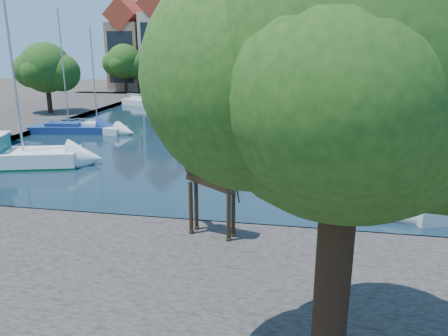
# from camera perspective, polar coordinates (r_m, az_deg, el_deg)

# --- Properties ---
(ground) EXTENTS (160.00, 160.00, 0.00)m
(ground) POSITION_cam_1_polar(r_m,az_deg,el_deg) (20.82, -9.40, -7.50)
(ground) COLOR #38332B
(ground) RESTS_ON ground
(water_basin) EXTENTS (38.00, 50.00, 0.08)m
(water_basin) POSITION_cam_1_polar(r_m,az_deg,el_deg) (43.24, 1.15, 5.07)
(water_basin) COLOR black
(water_basin) RESTS_ON ground
(near_quay) EXTENTS (50.00, 14.00, 0.50)m
(near_quay) POSITION_cam_1_polar(r_m,az_deg,el_deg) (15.08, -18.62, -16.86)
(near_quay) COLOR #48423E
(near_quay) RESTS_ON ground
(far_quay) EXTENTS (60.00, 16.00, 0.50)m
(far_quay) POSITION_cam_1_polar(r_m,az_deg,el_deg) (74.66, 5.08, 9.79)
(far_quay) COLOR #48423E
(far_quay) RESTS_ON ground
(left_quay) EXTENTS (14.00, 52.00, 0.50)m
(left_quay) POSITION_cam_1_polar(r_m,az_deg,el_deg) (53.14, -26.68, 5.66)
(left_quay) COLOR #48423E
(left_quay) RESTS_ON ground
(plane_tree) EXTENTS (8.32, 6.40, 10.62)m
(plane_tree) POSITION_cam_1_polar(r_m,az_deg,el_deg) (9.00, 16.71, 11.85)
(plane_tree) COLOR #332114
(plane_tree) RESTS_ON near_quay
(townhouse_west_end) EXTENTS (5.44, 9.18, 14.93)m
(townhouse_west_end) POSITION_cam_1_polar(r_m,az_deg,el_deg) (79.65, -12.10, 15.02)
(townhouse_west_end) COLOR #926B4F
(townhouse_west_end) RESTS_ON far_quay
(townhouse_west_mid) EXTENTS (5.94, 9.18, 16.79)m
(townhouse_west_mid) POSITION_cam_1_polar(r_m,az_deg,el_deg) (77.62, -7.86, 15.85)
(townhouse_west_mid) COLOR #C3B196
(townhouse_west_mid) RESTS_ON far_quay
(townhouse_west_inner) EXTENTS (6.43, 9.18, 15.15)m
(townhouse_west_inner) POSITION_cam_1_polar(r_m,az_deg,el_deg) (75.90, -2.99, 15.30)
(townhouse_west_inner) COLOR beige
(townhouse_west_inner) RESTS_ON far_quay
(townhouse_center) EXTENTS (5.44, 9.18, 16.93)m
(townhouse_center) POSITION_cam_1_polar(r_m,az_deg,el_deg) (74.69, 2.06, 16.08)
(townhouse_center) COLOR brown
(townhouse_center) RESTS_ON far_quay
(townhouse_east_inner) EXTENTS (5.94, 9.18, 15.79)m
(townhouse_east_inner) POSITION_cam_1_polar(r_m,az_deg,el_deg) (74.08, 6.83, 15.49)
(townhouse_east_inner) COLOR tan
(townhouse_east_inner) RESTS_ON far_quay
(townhouse_east_mid) EXTENTS (6.43, 9.18, 16.65)m
(townhouse_east_mid) POSITION_cam_1_polar(r_m,az_deg,el_deg) (73.95, 12.06, 15.55)
(townhouse_east_mid) COLOR beige
(townhouse_east_mid) RESTS_ON far_quay
(townhouse_east_end) EXTENTS (5.44, 9.18, 14.43)m
(townhouse_east_end) POSITION_cam_1_polar(r_m,az_deg,el_deg) (74.41, 17.18, 14.44)
(townhouse_east_end) COLOR brown
(townhouse_east_end) RESTS_ON far_quay
(far_tree_far_west) EXTENTS (7.28, 5.60, 7.68)m
(far_tree_far_west) POSITION_cam_1_polar(r_m,az_deg,el_deg) (74.21, -12.80, 13.25)
(far_tree_far_west) COLOR #332114
(far_tree_far_west) RESTS_ON far_quay
(far_tree_west) EXTENTS (6.76, 5.20, 7.36)m
(far_tree_west) POSITION_cam_1_polar(r_m,az_deg,el_deg) (71.52, -6.72, 13.35)
(far_tree_west) COLOR #332114
(far_tree_west) RESTS_ON far_quay
(far_tree_mid_west) EXTENTS (7.80, 6.00, 8.00)m
(far_tree_mid_west) POSITION_cam_1_polar(r_m,az_deg,el_deg) (69.63, -0.21, 13.57)
(far_tree_mid_west) COLOR #332114
(far_tree_mid_west) RESTS_ON far_quay
(far_tree_mid_east) EXTENTS (7.02, 5.40, 7.52)m
(far_tree_mid_east) POSITION_cam_1_polar(r_m,az_deg,el_deg) (68.65, 6.54, 13.30)
(far_tree_mid_east) COLOR #332114
(far_tree_mid_east) RESTS_ON far_quay
(far_tree_east) EXTENTS (7.54, 5.80, 7.84)m
(far_tree_east) POSITION_cam_1_polar(r_m,az_deg,el_deg) (68.59, 13.41, 13.07)
(far_tree_east) COLOR #332114
(far_tree_east) RESTS_ON far_quay
(far_tree_far_east) EXTENTS (6.76, 5.20, 7.36)m
(far_tree_far_east) POSITION_cam_1_polar(r_m,az_deg,el_deg) (69.46, 20.14, 12.44)
(far_tree_far_east) COLOR #332114
(far_tree_far_east) RESTS_ON far_quay
(side_tree_left_far) EXTENTS (7.28, 5.60, 7.88)m
(side_tree_left_far) POSITION_cam_1_polar(r_m,az_deg,el_deg) (54.15, -22.15, 11.84)
(side_tree_left_far) COLOR #332114
(side_tree_left_far) RESTS_ON left_quay
(giraffe_statue) EXTENTS (3.75, 1.31, 5.41)m
(giraffe_statue) POSITION_cam_1_polar(r_m,az_deg,el_deg) (17.66, -2.34, -0.68)
(giraffe_statue) COLOR #312618
(giraffe_statue) RESTS_ON near_quay
(motorsailer) EXTENTS (9.82, 5.27, 11.57)m
(motorsailer) POSITION_cam_1_polar(r_m,az_deg,el_deg) (33.27, -27.02, 1.64)
(motorsailer) COLOR white
(motorsailer) RESTS_ON water_basin
(sailboat_left_b) EXTENTS (7.31, 3.49, 11.10)m
(sailboat_left_b) POSITION_cam_1_polar(r_m,az_deg,el_deg) (43.97, -19.58, 5.08)
(sailboat_left_b) COLOR navy
(sailboat_left_b) RESTS_ON water_basin
(sailboat_left_c) EXTENTS (5.82, 3.03, 9.63)m
(sailboat_left_c) POSITION_cam_1_polar(r_m,az_deg,el_deg) (43.21, -16.16, 5.15)
(sailboat_left_c) COLOR silver
(sailboat_left_c) RESTS_ON water_basin
(sailboat_left_d) EXTENTS (4.77, 2.88, 8.76)m
(sailboat_left_d) POSITION_cam_1_polar(r_m,az_deg,el_deg) (61.25, -10.60, 8.56)
(sailboat_left_d) COLOR white
(sailboat_left_d) RESTS_ON water_basin
(sailboat_left_e) EXTENTS (6.42, 4.09, 9.92)m
(sailboat_left_e) POSITION_cam_1_polar(r_m,az_deg,el_deg) (61.07, -10.46, 8.63)
(sailboat_left_e) COLOR white
(sailboat_left_e) RESTS_ON water_basin
(sailboat_right_b) EXTENTS (7.35, 3.42, 11.41)m
(sailboat_right_b) POSITION_cam_1_polar(r_m,az_deg,el_deg) (35.04, 23.71, 2.01)
(sailboat_right_b) COLOR navy
(sailboat_right_b) RESTS_ON water_basin
(sailboat_right_c) EXTENTS (6.00, 4.12, 9.24)m
(sailboat_right_c) POSITION_cam_1_polar(r_m,az_deg,el_deg) (45.92, 20.60, 5.38)
(sailboat_right_c) COLOR white
(sailboat_right_c) RESTS_ON water_basin
(sailboat_right_d) EXTENTS (6.12, 2.64, 9.04)m
(sailboat_right_d) POSITION_cam_1_polar(r_m,az_deg,el_deg) (52.04, 16.09, 6.99)
(sailboat_right_d) COLOR silver
(sailboat_right_d) RESTS_ON water_basin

